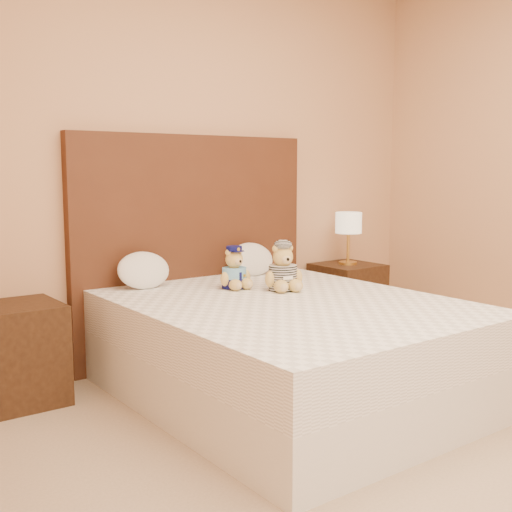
{
  "coord_description": "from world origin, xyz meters",
  "views": [
    {
      "loc": [
        -2.23,
        -1.5,
        1.27
      ],
      "look_at": [
        -0.04,
        1.45,
        0.78
      ],
      "focal_mm": 45.0,
      "sensor_mm": 36.0,
      "label": 1
    }
  ],
  "objects_px": {
    "lamp": "(349,226)",
    "teddy_police": "(234,268)",
    "nightstand_left": "(18,354)",
    "nightstand_right": "(347,299)",
    "pillow_right": "(252,258)",
    "pillow_left": "(144,268)",
    "teddy_prisoner": "(283,267)",
    "bed": "(288,349)"
  },
  "relations": [
    {
      "from": "nightstand_right",
      "to": "pillow_left",
      "type": "relative_size",
      "value": 1.6
    },
    {
      "from": "nightstand_right",
      "to": "teddy_police",
      "type": "relative_size",
      "value": 2.14
    },
    {
      "from": "nightstand_right",
      "to": "pillow_left",
      "type": "height_order",
      "value": "pillow_left"
    },
    {
      "from": "lamp",
      "to": "teddy_police",
      "type": "xyz_separation_m",
      "value": [
        -1.28,
        -0.31,
        -0.17
      ]
    },
    {
      "from": "lamp",
      "to": "pillow_right",
      "type": "xyz_separation_m",
      "value": [
        -0.9,
        0.03,
        -0.18
      ]
    },
    {
      "from": "bed",
      "to": "lamp",
      "type": "height_order",
      "value": "lamp"
    },
    {
      "from": "bed",
      "to": "nightstand_left",
      "type": "height_order",
      "value": "same"
    },
    {
      "from": "nightstand_right",
      "to": "lamp",
      "type": "height_order",
      "value": "lamp"
    },
    {
      "from": "nightstand_right",
      "to": "lamp",
      "type": "distance_m",
      "value": 0.57
    },
    {
      "from": "pillow_left",
      "to": "teddy_police",
      "type": "bearing_deg",
      "value": -37.85
    },
    {
      "from": "lamp",
      "to": "teddy_prisoner",
      "type": "xyz_separation_m",
      "value": [
        -1.08,
        -0.54,
        -0.16
      ]
    },
    {
      "from": "bed",
      "to": "nightstand_left",
      "type": "xyz_separation_m",
      "value": [
        -1.25,
        0.8,
        -0.0
      ]
    },
    {
      "from": "nightstand_left",
      "to": "nightstand_right",
      "type": "distance_m",
      "value": 2.5
    },
    {
      "from": "nightstand_right",
      "to": "teddy_prisoner",
      "type": "relative_size",
      "value": 1.94
    },
    {
      "from": "bed",
      "to": "lamp",
      "type": "distance_m",
      "value": 1.59
    },
    {
      "from": "nightstand_left",
      "to": "pillow_right",
      "type": "bearing_deg",
      "value": 1.07
    },
    {
      "from": "bed",
      "to": "nightstand_right",
      "type": "relative_size",
      "value": 3.64
    },
    {
      "from": "lamp",
      "to": "teddy_prisoner",
      "type": "bearing_deg",
      "value": -153.53
    },
    {
      "from": "teddy_police",
      "to": "pillow_right",
      "type": "bearing_deg",
      "value": 42.19
    },
    {
      "from": "teddy_prisoner",
      "to": "pillow_left",
      "type": "relative_size",
      "value": 0.82
    },
    {
      "from": "nightstand_left",
      "to": "pillow_right",
      "type": "xyz_separation_m",
      "value": [
        1.6,
        0.03,
        0.4
      ]
    },
    {
      "from": "nightstand_right",
      "to": "teddy_police",
      "type": "height_order",
      "value": "teddy_police"
    },
    {
      "from": "nightstand_left",
      "to": "lamp",
      "type": "distance_m",
      "value": 2.56
    },
    {
      "from": "bed",
      "to": "lamp",
      "type": "xyz_separation_m",
      "value": [
        1.25,
        0.8,
        0.57
      ]
    },
    {
      "from": "bed",
      "to": "nightstand_right",
      "type": "height_order",
      "value": "same"
    },
    {
      "from": "pillow_left",
      "to": "pillow_right",
      "type": "distance_m",
      "value": 0.82
    },
    {
      "from": "nightstand_right",
      "to": "pillow_left",
      "type": "distance_m",
      "value": 1.76
    },
    {
      "from": "nightstand_right",
      "to": "pillow_right",
      "type": "relative_size",
      "value": 1.6
    },
    {
      "from": "teddy_police",
      "to": "teddy_prisoner",
      "type": "distance_m",
      "value": 0.3
    },
    {
      "from": "bed",
      "to": "nightstand_right",
      "type": "xyz_separation_m",
      "value": [
        1.25,
        0.8,
        -0.0
      ]
    },
    {
      "from": "bed",
      "to": "teddy_prisoner",
      "type": "xyz_separation_m",
      "value": [
        0.17,
        0.26,
        0.42
      ]
    },
    {
      "from": "teddy_prisoner",
      "to": "pillow_right",
      "type": "bearing_deg",
      "value": 87.57
    },
    {
      "from": "teddy_police",
      "to": "pillow_left",
      "type": "distance_m",
      "value": 0.56
    },
    {
      "from": "nightstand_left",
      "to": "teddy_prisoner",
      "type": "xyz_separation_m",
      "value": [
        1.42,
        -0.54,
        0.42
      ]
    },
    {
      "from": "pillow_left",
      "to": "pillow_right",
      "type": "xyz_separation_m",
      "value": [
        0.82,
        0.0,
        -0.0
      ]
    },
    {
      "from": "bed",
      "to": "nightstand_left",
      "type": "bearing_deg",
      "value": 147.38
    },
    {
      "from": "nightstand_left",
      "to": "nightstand_right",
      "type": "relative_size",
      "value": 1.0
    },
    {
      "from": "teddy_prisoner",
      "to": "nightstand_left",
      "type": "bearing_deg",
      "value": 174.79
    },
    {
      "from": "teddy_police",
      "to": "pillow_right",
      "type": "height_order",
      "value": "teddy_police"
    },
    {
      "from": "pillow_right",
      "to": "nightstand_left",
      "type": "bearing_deg",
      "value": -178.93
    },
    {
      "from": "nightstand_left",
      "to": "teddy_prisoner",
      "type": "distance_m",
      "value": 1.58
    },
    {
      "from": "nightstand_right",
      "to": "pillow_right",
      "type": "height_order",
      "value": "pillow_right"
    }
  ]
}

